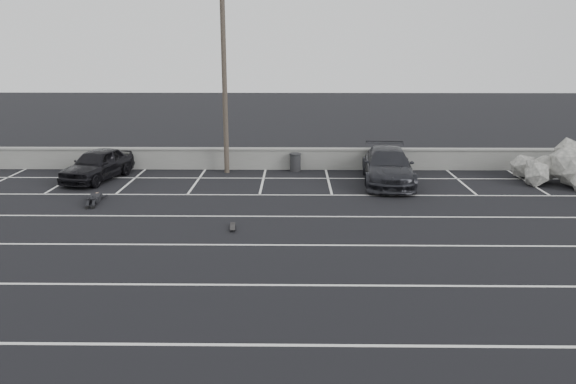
{
  "coord_description": "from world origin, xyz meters",
  "views": [
    {
      "loc": [
        2.45,
        -13.41,
        6.03
      ],
      "look_at": [
        2.22,
        5.69,
        1.0
      ],
      "focal_mm": 35.0,
      "sensor_mm": 36.0,
      "label": 1
    }
  ],
  "objects_px": {
    "car_right": "(388,166)",
    "utility_pole": "(224,78)",
    "trash_bin": "(295,162)",
    "person": "(95,195)",
    "skateboard": "(233,227)",
    "car_left": "(98,164)"
  },
  "relations": [
    {
      "from": "car_right",
      "to": "person",
      "type": "distance_m",
      "value": 12.53
    },
    {
      "from": "utility_pole",
      "to": "trash_bin",
      "type": "height_order",
      "value": "utility_pole"
    },
    {
      "from": "utility_pole",
      "to": "trash_bin",
      "type": "relative_size",
      "value": 10.09
    },
    {
      "from": "skateboard",
      "to": "trash_bin",
      "type": "bearing_deg",
      "value": 71.31
    },
    {
      "from": "person",
      "to": "skateboard",
      "type": "relative_size",
      "value": 3.47
    },
    {
      "from": "car_left",
      "to": "person",
      "type": "bearing_deg",
      "value": -59.0
    },
    {
      "from": "utility_pole",
      "to": "skateboard",
      "type": "height_order",
      "value": "utility_pole"
    },
    {
      "from": "trash_bin",
      "to": "car_right",
      "type": "bearing_deg",
      "value": -30.12
    },
    {
      "from": "trash_bin",
      "to": "skateboard",
      "type": "bearing_deg",
      "value": -103.27
    },
    {
      "from": "car_left",
      "to": "trash_bin",
      "type": "xyz_separation_m",
      "value": [
        9.06,
        1.95,
        -0.27
      ]
    },
    {
      "from": "car_left",
      "to": "car_right",
      "type": "distance_m",
      "value": 13.2
    },
    {
      "from": "person",
      "to": "car_left",
      "type": "bearing_deg",
      "value": 97.38
    },
    {
      "from": "skateboard",
      "to": "utility_pole",
      "type": "bearing_deg",
      "value": 92.53
    },
    {
      "from": "car_left",
      "to": "car_right",
      "type": "relative_size",
      "value": 0.8
    },
    {
      "from": "car_right",
      "to": "utility_pole",
      "type": "bearing_deg",
      "value": 169.19
    },
    {
      "from": "car_right",
      "to": "person",
      "type": "relative_size",
      "value": 2.25
    },
    {
      "from": "trash_bin",
      "to": "person",
      "type": "xyz_separation_m",
      "value": [
        -7.98,
        -5.55,
        -0.22
      ]
    },
    {
      "from": "car_left",
      "to": "skateboard",
      "type": "relative_size",
      "value": 6.21
    },
    {
      "from": "trash_bin",
      "to": "skateboard",
      "type": "distance_m",
      "value": 9.25
    },
    {
      "from": "car_left",
      "to": "car_right",
      "type": "xyz_separation_m",
      "value": [
        13.2,
        -0.45,
        0.05
      ]
    },
    {
      "from": "car_right",
      "to": "trash_bin",
      "type": "xyz_separation_m",
      "value": [
        -4.14,
        2.4,
        -0.32
      ]
    },
    {
      "from": "trash_bin",
      "to": "car_left",
      "type": "bearing_deg",
      "value": -167.86
    }
  ]
}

